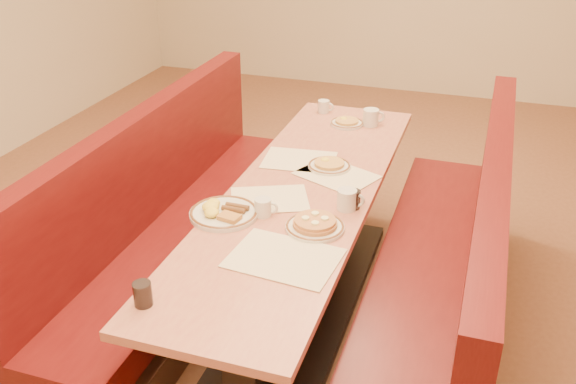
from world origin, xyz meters
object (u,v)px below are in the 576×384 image
(booth_right, at_px, (444,282))
(booth_left, at_px, (176,233))
(coffee_mug_b, at_px, (264,207))
(coffee_mug_d, at_px, (324,106))
(soda_tumbler_mid, at_px, (353,199))
(soda_tumbler_near, at_px, (143,294))
(coffee_mug_c, at_px, (371,117))
(pancake_plate, at_px, (315,225))
(coffee_mug_a, at_px, (348,199))
(diner_table, at_px, (302,254))
(eggs_plate, at_px, (223,212))

(booth_right, bearing_deg, booth_left, 180.00)
(coffee_mug_b, distance_m, coffee_mug_d, 1.40)
(soda_tumbler_mid, bearing_deg, coffee_mug_b, -152.05)
(booth_right, bearing_deg, soda_tumbler_near, -133.59)
(booth_left, relative_size, coffee_mug_c, 18.98)
(pancake_plate, distance_m, soda_tumbler_mid, 0.27)
(pancake_plate, relative_size, coffee_mug_b, 2.40)
(soda_tumbler_near, bearing_deg, pancake_plate, 58.36)
(coffee_mug_a, bearing_deg, diner_table, 146.47)
(diner_table, distance_m, pancake_plate, 0.55)
(coffee_mug_b, relative_size, coffee_mug_d, 1.04)
(pancake_plate, distance_m, coffee_mug_a, 0.25)
(booth_left, distance_m, coffee_mug_c, 1.38)
(eggs_plate, distance_m, coffee_mug_b, 0.19)
(diner_table, distance_m, eggs_plate, 0.60)
(diner_table, xyz_separation_m, soda_tumbler_near, (-0.28, -1.06, 0.42))
(diner_table, distance_m, soda_tumbler_mid, 0.52)
(booth_right, relative_size, pancake_plate, 9.48)
(booth_left, relative_size, eggs_plate, 7.89)
(booth_left, xyz_separation_m, coffee_mug_d, (0.54, 1.10, 0.43))
(soda_tumbler_near, bearing_deg, booth_left, 113.04)
(pancake_plate, relative_size, soda_tumbler_near, 2.77)
(pancake_plate, height_order, coffee_mug_b, coffee_mug_b)
(soda_tumbler_mid, bearing_deg, coffee_mug_d, 111.57)
(eggs_plate, distance_m, soda_tumbler_mid, 0.61)
(coffee_mug_a, distance_m, coffee_mug_d, 1.30)
(booth_left, distance_m, pancake_plate, 1.04)
(diner_table, relative_size, coffee_mug_c, 18.98)
(soda_tumbler_near, distance_m, soda_tumbler_mid, 1.12)
(soda_tumbler_near, bearing_deg, eggs_plate, 89.21)
(coffee_mug_a, height_order, coffee_mug_d, coffee_mug_a)
(eggs_plate, bearing_deg, coffee_mug_c, 72.75)
(booth_left, xyz_separation_m, coffee_mug_a, (0.99, -0.12, 0.44))
(eggs_plate, distance_m, coffee_mug_c, 1.39)
(booth_right, distance_m, coffee_mug_b, 0.98)
(pancake_plate, distance_m, coffee_mug_d, 1.49)
(eggs_plate, height_order, coffee_mug_c, coffee_mug_c)
(eggs_plate, bearing_deg, coffee_mug_a, 24.86)
(eggs_plate, height_order, soda_tumbler_near, soda_tumbler_near)
(booth_left, relative_size, coffee_mug_b, 22.71)
(soda_tumbler_near, relative_size, soda_tumbler_mid, 1.05)
(pancake_plate, bearing_deg, soda_tumbler_near, -121.64)
(eggs_plate, xyz_separation_m, coffee_mug_c, (0.41, 1.33, 0.03))
(booth_left, height_order, pancake_plate, booth_left)
(coffee_mug_b, xyz_separation_m, coffee_mug_d, (-0.10, 1.40, -0.00))
(booth_left, distance_m, eggs_plate, 0.71)
(eggs_plate, bearing_deg, booth_left, 141.98)
(diner_table, relative_size, coffee_mug_d, 23.70)
(coffee_mug_a, xyz_separation_m, soda_tumbler_near, (-0.54, -0.95, -0.00))
(pancake_plate, height_order, coffee_mug_d, coffee_mug_d)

